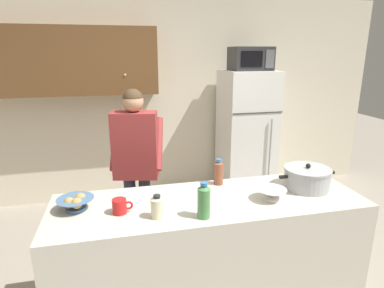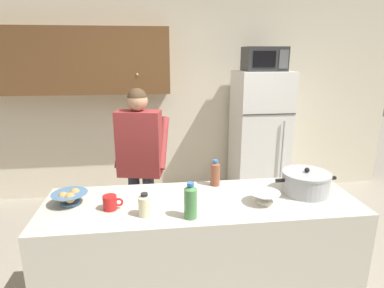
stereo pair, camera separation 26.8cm
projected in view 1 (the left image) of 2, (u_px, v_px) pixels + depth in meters
back_wall_unit at (141, 91)px, 4.14m from camera, size 6.00×0.48×2.60m
kitchen_island at (209, 257)px, 2.36m from camera, size 2.15×0.68×0.92m
refrigerator at (246, 137)px, 4.21m from camera, size 0.64×0.68×1.69m
microwave at (251, 59)px, 3.92m from camera, size 0.48×0.37×0.28m
person_near_pot at (136, 155)px, 2.99m from camera, size 0.55×0.49×1.60m
cooking_pot at (307, 178)px, 2.41m from camera, size 0.45×0.34×0.19m
coffee_mug at (120, 206)px, 2.04m from camera, size 0.13×0.09×0.10m
bread_bowl at (76, 203)px, 2.08m from camera, size 0.24×0.24×0.10m
empty_bowl at (271, 194)px, 2.23m from camera, size 0.21×0.21×0.08m
bottle_near_edge at (157, 207)px, 1.98m from camera, size 0.08×0.08×0.15m
bottle_mid_counter at (204, 201)px, 1.97m from camera, size 0.08×0.08×0.23m
bottle_far_corner at (219, 172)px, 2.48m from camera, size 0.07×0.07×0.20m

